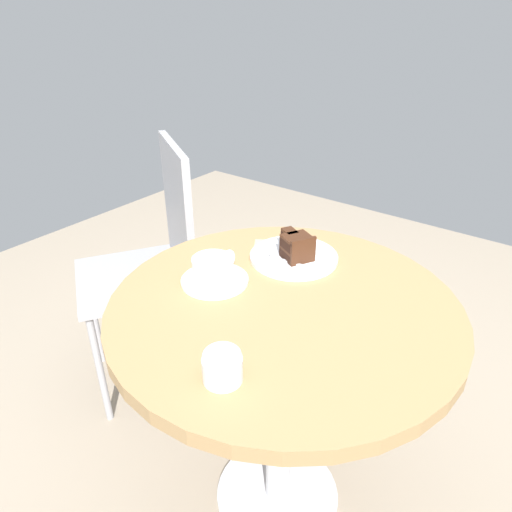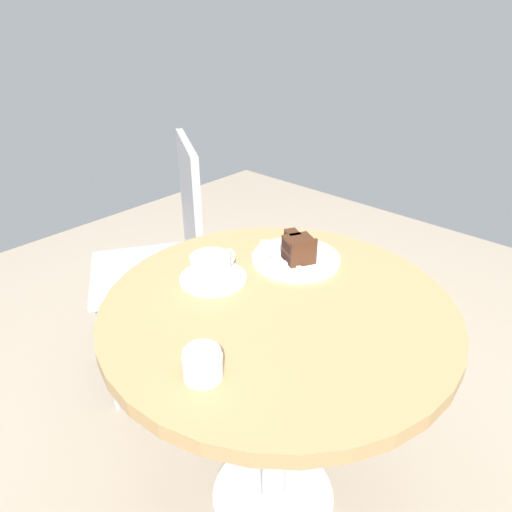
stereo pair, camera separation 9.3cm
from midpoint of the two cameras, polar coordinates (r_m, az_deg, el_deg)
ground_plane at (r=1.55m, az=4.04°, el=-27.94°), size 4.40×4.40×0.01m
cafe_table at (r=1.10m, az=5.10°, el=-10.72°), size 0.80×0.80×0.70m
saucer at (r=1.11m, az=-3.02°, el=-2.85°), size 0.16×0.16×0.01m
coffee_cup at (r=1.09m, az=-3.20°, el=-1.31°), size 0.13×0.10×0.06m
teaspoon at (r=1.16m, az=-3.39°, el=-1.13°), size 0.10×0.03×0.00m
cake_plate at (r=1.20m, az=7.21°, el=-0.37°), size 0.23×0.23×0.01m
cake_slice at (r=1.17m, az=7.52°, el=0.91°), size 0.09×0.11×0.07m
fork at (r=1.18m, az=4.81°, el=-0.43°), size 0.03×0.13×0.00m
napkin at (r=1.23m, az=5.87°, el=0.29°), size 0.20×0.21×0.00m
cafe_chair at (r=1.62m, az=-9.28°, el=0.95°), size 0.52×0.52×0.91m
sugar_pot at (r=0.83m, az=-3.46°, el=-13.19°), size 0.07×0.07×0.07m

